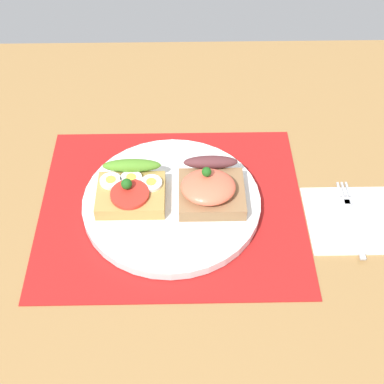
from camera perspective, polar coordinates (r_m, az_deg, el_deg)
ground_plane at (r=81.02cm, az=-2.12°, el=-2.36°), size 120.00×90.00×3.20cm
placemat at (r=79.69cm, az=-2.16°, el=-1.54°), size 38.97×32.94×0.30cm
plate at (r=79.02cm, az=-2.18°, el=-1.12°), size 26.17×26.17×1.47cm
sandwich_egg_tomato at (r=78.13cm, az=-6.52°, el=0.25°), size 9.84×9.32×4.18cm
sandwich_salmon at (r=77.11cm, az=1.95°, el=0.42°), size 9.52×10.20×5.78cm
napkin at (r=81.40cm, az=16.90°, el=-2.75°), size 13.89×12.55×0.60cm
fork at (r=81.00cm, az=16.57°, el=-2.46°), size 1.62×14.37×0.32cm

